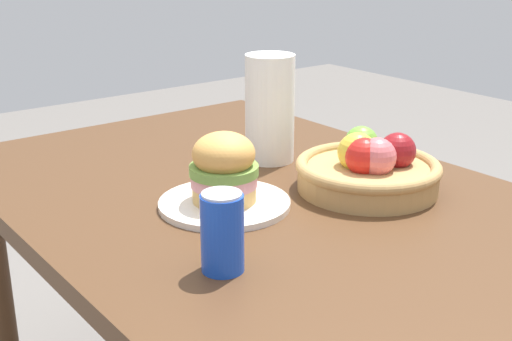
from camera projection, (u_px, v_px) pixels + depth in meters
name	position (u px, v px, depth m)	size (l,w,h in m)	color
dining_table	(269.00, 244.00, 1.36)	(1.40, 0.90, 0.75)	#4C301C
plate	(224.00, 204.00, 1.28)	(0.25, 0.25, 0.01)	silver
sandwich	(224.00, 168.00, 1.25)	(0.13, 0.13, 0.13)	#DBAD60
soda_can	(222.00, 232.00, 1.02)	(0.07, 0.07, 0.13)	blue
fruit_basket	(369.00, 168.00, 1.35)	(0.29, 0.29, 0.12)	tan
paper_towel_roll	(270.00, 109.00, 1.50)	(0.11, 0.11, 0.24)	white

